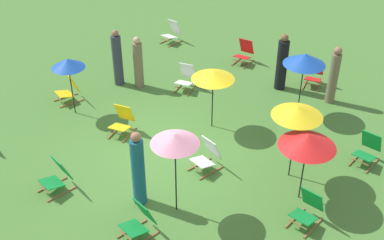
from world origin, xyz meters
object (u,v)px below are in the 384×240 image
at_px(deckchair_3, 69,90).
at_px(person_1, 334,76).
at_px(umbrella_1, 213,75).
at_px(deckchair_4, 308,209).
at_px(umbrella_3, 305,59).
at_px(deckchair_5, 172,33).
at_px(deckchair_7, 139,221).
at_px(deckchair_10, 186,78).
at_px(person_3, 282,64).
at_px(deckchair_2, 122,121).
at_px(deckchair_8, 57,176).
at_px(deckchair_11, 367,150).
at_px(deckchair_6, 244,53).
at_px(person_2, 138,170).
at_px(deckchair_12, 207,156).
at_px(deckchair_0, 314,74).
at_px(umbrella_0, 175,139).
at_px(umbrella_2, 298,111).
at_px(umbrella_4, 308,141).
at_px(person_0, 117,59).
at_px(umbrella_5, 68,63).
at_px(person_4, 138,63).

relative_size(deckchair_3, person_1, 0.49).
bearing_deg(umbrella_1, deckchair_4, -24.50).
xyz_separation_m(deckchair_4, umbrella_3, (-2.22, 3.78, 1.32)).
relative_size(deckchair_5, deckchair_7, 1.00).
height_order(deckchair_10, person_3, person_3).
bearing_deg(deckchair_2, deckchair_4, -15.18).
xyz_separation_m(deckchair_8, deckchair_11, (5.11, 5.36, 0.00)).
distance_m(deckchair_11, umbrella_1, 4.23).
bearing_deg(person_3, umbrella_1, -96.04).
bearing_deg(deckchair_6, umbrella_1, -75.14).
bearing_deg(deckchair_11, person_2, -124.35).
distance_m(deckchair_3, deckchair_12, 5.12).
distance_m(deckchair_3, person_1, 7.72).
height_order(deckchair_4, deckchair_6, same).
distance_m(deckchair_0, umbrella_0, 7.11).
distance_m(deckchair_5, umbrella_2, 8.37).
xyz_separation_m(deckchair_5, deckchair_10, (2.59, -2.39, 0.00)).
relative_size(deckchair_8, umbrella_4, 0.49).
xyz_separation_m(deckchair_3, deckchair_5, (-0.35, 5.09, 0.00)).
bearing_deg(deckchair_8, person_0, 128.31).
relative_size(umbrella_0, umbrella_1, 1.19).
bearing_deg(person_2, umbrella_5, 177.77).
relative_size(umbrella_1, person_4, 1.01).
distance_m(person_1, person_3, 1.59).
bearing_deg(deckchair_12, deckchair_4, 8.24).
bearing_deg(deckchair_8, umbrella_0, 33.28).
bearing_deg(deckchair_4, deckchair_12, -179.99).
xyz_separation_m(deckchair_11, person_1, (-1.96, 2.14, 0.49)).
xyz_separation_m(umbrella_4, person_1, (-1.30, 4.31, -0.71)).
distance_m(umbrella_2, person_1, 3.95).
bearing_deg(umbrella_3, deckchair_0, 103.32).
bearing_deg(umbrella_2, person_1, 101.11).
bearing_deg(umbrella_5, deckchair_10, 62.65).
xyz_separation_m(deckchair_0, umbrella_2, (1.59, -4.38, 1.42)).
distance_m(deckchair_0, person_4, 5.45).
bearing_deg(deckchair_10, umbrella_1, -48.50).
bearing_deg(deckchair_6, deckchair_8, -94.37).
height_order(umbrella_1, person_2, person_2).
distance_m(deckchair_8, umbrella_0, 3.18).
xyz_separation_m(umbrella_3, umbrella_5, (-4.97, -3.97, -0.12)).
height_order(deckchair_7, umbrella_1, umbrella_1).
xyz_separation_m(umbrella_1, person_1, (1.95, 3.22, -0.71)).
distance_m(deckchair_8, umbrella_3, 7.03).
xyz_separation_m(deckchair_0, umbrella_1, (-1.09, -3.84, 1.20)).
bearing_deg(umbrella_4, person_3, 124.99).
distance_m(deckchair_3, deckchair_10, 3.51).
distance_m(deckchair_12, person_1, 4.89).
relative_size(deckchair_5, person_0, 0.46).
bearing_deg(deckchair_12, deckchair_0, 100.43).
height_order(umbrella_5, person_0, person_0).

